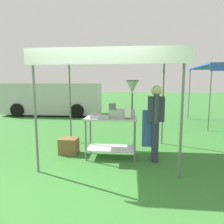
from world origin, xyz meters
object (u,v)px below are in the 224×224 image
(menu_sign, at_px, (128,114))
(vendor, at_px, (155,119))
(supply_crate, at_px, (69,146))
(donut_fryer, at_px, (125,103))
(van_silver, at_px, (54,99))
(donut_cart, at_px, (111,129))
(stall_canopy, at_px, (112,60))
(donut_tray, at_px, (101,117))

(menu_sign, height_order, vendor, vendor)
(menu_sign, relative_size, supply_crate, 0.60)
(donut_fryer, xyz_separation_m, vendor, (0.65, -0.12, -0.32))
(donut_fryer, bearing_deg, menu_sign, -71.52)
(donut_fryer, relative_size, menu_sign, 3.15)
(menu_sign, relative_size, vendor, 0.16)
(donut_fryer, distance_m, supply_crate, 1.68)
(van_silver, bearing_deg, donut_cart, -58.88)
(menu_sign, xyz_separation_m, vendor, (0.58, 0.08, -0.12))
(donut_cart, distance_m, supply_crate, 1.13)
(donut_fryer, bearing_deg, van_silver, 123.28)
(vendor, bearing_deg, stall_canopy, 169.47)
(donut_tray, bearing_deg, donut_cart, 9.74)
(vendor, xyz_separation_m, van_silver, (-4.73, 6.33, -0.03))
(vendor, bearing_deg, donut_fryer, 169.37)
(donut_fryer, height_order, supply_crate, donut_fryer)
(donut_tray, distance_m, donut_fryer, 0.60)
(supply_crate, bearing_deg, donut_cart, -8.55)
(menu_sign, bearing_deg, van_silver, 122.87)
(donut_fryer, relative_size, supply_crate, 1.90)
(donut_cart, xyz_separation_m, donut_fryer, (0.30, 0.04, 0.58))
(donut_tray, distance_m, supply_crate, 1.11)
(stall_canopy, bearing_deg, donut_tray, -148.40)
(menu_sign, xyz_separation_m, supply_crate, (-1.39, 0.31, -0.83))
(donut_tray, height_order, donut_fryer, donut_fryer)
(stall_canopy, bearing_deg, supply_crate, 176.90)
(donut_fryer, distance_m, van_silver, 7.44)
(stall_canopy, relative_size, vendor, 1.72)
(stall_canopy, height_order, van_silver, stall_canopy)
(supply_crate, bearing_deg, donut_tray, -13.46)
(donut_cart, distance_m, van_silver, 7.31)
(donut_tray, height_order, menu_sign, menu_sign)
(menu_sign, bearing_deg, donut_cart, 156.46)
(donut_tray, relative_size, van_silver, 0.08)
(vendor, bearing_deg, donut_tray, 178.05)
(stall_canopy, height_order, donut_tray, stall_canopy)
(supply_crate, bearing_deg, menu_sign, -12.73)
(donut_tray, height_order, supply_crate, donut_tray)
(van_silver, bearing_deg, menu_sign, -57.13)
(donut_cart, bearing_deg, vendor, -4.70)
(donut_cart, bearing_deg, menu_sign, -23.54)
(donut_tray, height_order, van_silver, van_silver)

